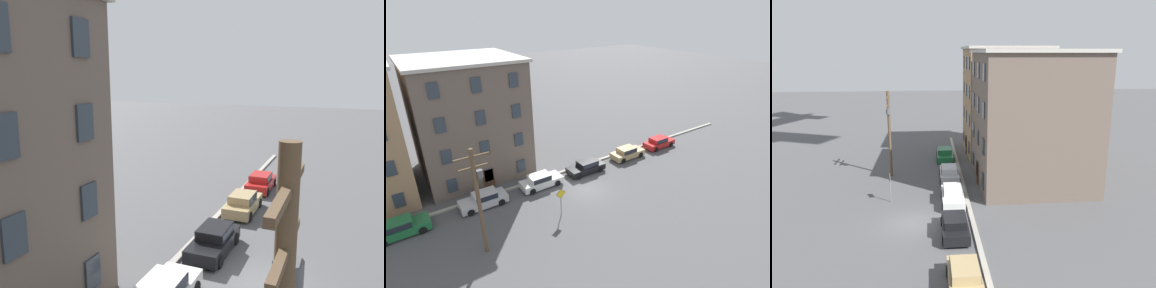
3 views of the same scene
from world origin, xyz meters
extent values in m
plane|color=#4C4C4F|center=(0.00, 0.00, 0.00)|extent=(200.00, 200.00, 0.00)
cube|color=#9E998E|center=(0.00, 4.50, 0.08)|extent=(56.00, 0.36, 0.16)
cube|color=#2D3842|center=(-8.23, 5.94, 4.68)|extent=(0.90, 0.10, 1.40)
cube|color=#2D3842|center=(-8.23, 5.94, 7.79)|extent=(0.90, 0.10, 1.40)
cube|color=#2D3842|center=(-4.62, 5.94, 1.56)|extent=(0.90, 0.10, 1.40)
cube|color=#2D3842|center=(-4.62, 5.94, 4.68)|extent=(0.90, 0.10, 1.40)
cube|color=#2D3842|center=(-4.62, 5.94, 7.79)|extent=(0.90, 0.10, 1.40)
cube|color=#2D3842|center=(-4.62, 5.94, 10.91)|extent=(0.90, 0.10, 1.40)
cube|color=silver|center=(-3.80, 3.23, 1.15)|extent=(2.20, 1.51, 0.55)
cube|color=#1E232D|center=(-3.80, 3.23, 1.15)|extent=(2.02, 1.58, 0.48)
cylinder|color=black|center=(-2.15, 4.08, 0.33)|extent=(0.66, 0.22, 0.66)
cylinder|color=black|center=(-2.15, 2.38, 0.33)|extent=(0.66, 0.22, 0.66)
cube|color=black|center=(1.99, 3.03, 0.53)|extent=(4.40, 1.80, 0.70)
cube|color=black|center=(2.19, 3.03, 1.15)|extent=(2.20, 1.51, 0.55)
cube|color=#1E232D|center=(2.19, 3.03, 1.15)|extent=(2.02, 1.58, 0.48)
cylinder|color=black|center=(0.54, 2.18, 0.33)|extent=(0.66, 0.22, 0.66)
cylinder|color=black|center=(0.54, 3.88, 0.33)|extent=(0.66, 0.22, 0.66)
cylinder|color=black|center=(3.44, 2.18, 0.33)|extent=(0.66, 0.22, 0.66)
cylinder|color=black|center=(3.44, 3.88, 0.33)|extent=(0.66, 0.22, 0.66)
cube|color=tan|center=(8.52, 3.13, 0.53)|extent=(4.40, 1.80, 0.70)
cube|color=tan|center=(8.32, 3.13, 1.15)|extent=(2.20, 1.51, 0.55)
cube|color=#1E232D|center=(8.32, 3.13, 1.15)|extent=(2.02, 1.58, 0.48)
cylinder|color=black|center=(9.97, 3.98, 0.33)|extent=(0.66, 0.22, 0.66)
cylinder|color=black|center=(9.97, 2.28, 0.33)|extent=(0.66, 0.22, 0.66)
cylinder|color=black|center=(7.07, 3.98, 0.33)|extent=(0.66, 0.22, 0.66)
cylinder|color=black|center=(7.07, 2.28, 0.33)|extent=(0.66, 0.22, 0.66)
cube|color=#B21E1E|center=(14.23, 3.12, 0.53)|extent=(4.40, 1.80, 0.70)
cube|color=#B21E1E|center=(14.03, 3.12, 1.15)|extent=(2.20, 1.51, 0.55)
cube|color=#1E232D|center=(14.03, 3.12, 1.15)|extent=(2.02, 1.58, 0.48)
cylinder|color=black|center=(15.68, 3.97, 0.33)|extent=(0.66, 0.22, 0.66)
cylinder|color=black|center=(15.68, 2.27, 0.33)|extent=(0.66, 0.22, 0.66)
cylinder|color=black|center=(12.78, 3.97, 0.33)|extent=(0.66, 0.22, 0.66)
cylinder|color=black|center=(12.78, 2.27, 0.33)|extent=(0.66, 0.22, 0.66)
cube|color=brown|center=(-11.50, -2.66, 8.19)|extent=(2.40, 0.12, 0.12)
cube|color=brown|center=(-11.50, -2.66, 7.39)|extent=(2.00, 0.12, 0.12)
cylinder|color=#515156|center=(-11.15, -2.66, 6.79)|extent=(0.44, 0.44, 0.55)
camera|label=1|loc=(-16.06, -3.28, 9.58)|focal=35.00mm
camera|label=2|loc=(-15.58, -21.36, 17.21)|focal=28.00mm
camera|label=3|loc=(26.11, 1.42, 12.50)|focal=35.00mm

